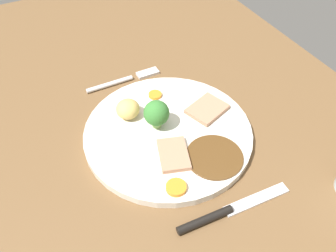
# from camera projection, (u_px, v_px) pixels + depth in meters

# --- Properties ---
(dining_table) EXTENTS (1.20, 0.84, 0.04)m
(dining_table) POSITION_uv_depth(u_px,v_px,m) (149.00, 141.00, 0.63)
(dining_table) COLOR brown
(dining_table) RESTS_ON ground
(dinner_plate) EXTENTS (0.29, 0.29, 0.01)m
(dinner_plate) POSITION_uv_depth(u_px,v_px,m) (168.00, 133.00, 0.61)
(dinner_plate) COLOR silver
(dinner_plate) RESTS_ON dining_table
(gravy_pool) EXTENTS (0.09, 0.09, 0.00)m
(gravy_pool) POSITION_uv_depth(u_px,v_px,m) (214.00, 157.00, 0.56)
(gravy_pool) COLOR #563819
(gravy_pool) RESTS_ON dinner_plate
(meat_slice_main) EXTENTS (0.08, 0.06, 0.01)m
(meat_slice_main) POSITION_uv_depth(u_px,v_px,m) (174.00, 154.00, 0.56)
(meat_slice_main) COLOR tan
(meat_slice_main) RESTS_ON dinner_plate
(meat_slice_under) EXTENTS (0.07, 0.08, 0.01)m
(meat_slice_under) POSITION_uv_depth(u_px,v_px,m) (207.00, 109.00, 0.63)
(meat_slice_under) COLOR tan
(meat_slice_under) RESTS_ON dinner_plate
(roast_potato_left) EXTENTS (0.06, 0.06, 0.03)m
(roast_potato_left) POSITION_uv_depth(u_px,v_px,m) (128.00, 109.00, 0.62)
(roast_potato_left) COLOR #D8B260
(roast_potato_left) RESTS_ON dinner_plate
(carrot_coin_front) EXTENTS (0.03, 0.03, 0.01)m
(carrot_coin_front) POSITION_uv_depth(u_px,v_px,m) (176.00, 187.00, 0.52)
(carrot_coin_front) COLOR orange
(carrot_coin_front) RESTS_ON dinner_plate
(carrot_coin_back) EXTENTS (0.02, 0.02, 0.01)m
(carrot_coin_back) POSITION_uv_depth(u_px,v_px,m) (155.00, 95.00, 0.66)
(carrot_coin_back) COLOR orange
(carrot_coin_back) RESTS_ON dinner_plate
(broccoli_floret) EXTENTS (0.04, 0.04, 0.05)m
(broccoli_floret) POSITION_uv_depth(u_px,v_px,m) (156.00, 113.00, 0.59)
(broccoli_floret) COLOR #8CB766
(broccoli_floret) RESTS_ON dinner_plate
(fork) EXTENTS (0.02, 0.15, 0.01)m
(fork) POSITION_uv_depth(u_px,v_px,m) (126.00, 80.00, 0.71)
(fork) COLOR silver
(fork) RESTS_ON dining_table
(knife) EXTENTS (0.02, 0.19, 0.01)m
(knife) POSITION_uv_depth(u_px,v_px,m) (223.00, 213.00, 0.50)
(knife) COLOR black
(knife) RESTS_ON dining_table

